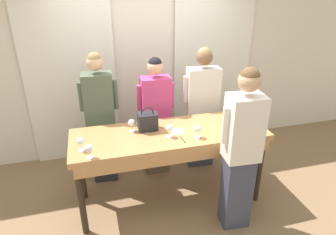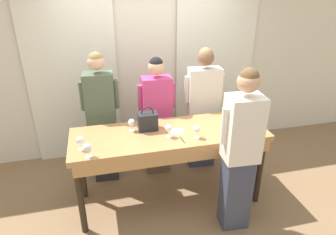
{
  "view_description": "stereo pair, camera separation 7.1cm",
  "coord_description": "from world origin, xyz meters",
  "px_view_note": "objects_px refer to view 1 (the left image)",
  "views": [
    {
      "loc": [
        -0.82,
        -2.93,
        2.57
      ],
      "look_at": [
        0.0,
        0.08,
        1.11
      ],
      "focal_mm": 32.0,
      "sensor_mm": 36.0,
      "label": 1
    },
    {
      "loc": [
        -0.75,
        -2.95,
        2.57
      ],
      "look_at": [
        0.0,
        0.08,
        1.11
      ],
      "focal_mm": 32.0,
      "sensor_mm": 36.0,
      "label": 2
    }
  ],
  "objects_px": {
    "wine_glass_center_right": "(80,141)",
    "guest_olive_jacket": "(101,119)",
    "tasting_bar": "(170,140)",
    "guest_cream_sweater": "(202,108)",
    "host_pouring": "(241,151)",
    "wine_glass_front_mid": "(235,127)",
    "wine_bottle": "(242,116)",
    "guest_pink_top": "(156,117)",
    "wine_glass_center_left": "(169,128)",
    "wine_glass_front_right": "(89,149)",
    "wine_glass_back_left": "(132,123)",
    "wine_glass_front_left": "(245,121)",
    "handbag": "(148,121)",
    "wine_glass_center_mid": "(197,129)"
  },
  "relations": [
    {
      "from": "wine_glass_front_mid",
      "to": "guest_olive_jacket",
      "type": "bearing_deg",
      "value": 147.31
    },
    {
      "from": "wine_bottle",
      "to": "wine_glass_center_left",
      "type": "bearing_deg",
      "value": -176.66
    },
    {
      "from": "wine_glass_center_mid",
      "to": "tasting_bar",
      "type": "bearing_deg",
      "value": 145.26
    },
    {
      "from": "tasting_bar",
      "to": "guest_cream_sweater",
      "type": "height_order",
      "value": "guest_cream_sweater"
    },
    {
      "from": "guest_cream_sweater",
      "to": "wine_glass_front_right",
      "type": "bearing_deg",
      "value": -148.08
    },
    {
      "from": "guest_olive_jacket",
      "to": "guest_cream_sweater",
      "type": "xyz_separation_m",
      "value": [
        1.39,
        0.0,
        -0.01
      ]
    },
    {
      "from": "wine_bottle",
      "to": "wine_glass_front_mid",
      "type": "height_order",
      "value": "wine_bottle"
    },
    {
      "from": "handbag",
      "to": "wine_glass_center_mid",
      "type": "xyz_separation_m",
      "value": [
        0.49,
        -0.33,
        -0.0
      ]
    },
    {
      "from": "wine_glass_back_left",
      "to": "guest_cream_sweater",
      "type": "bearing_deg",
      "value": 26.08
    },
    {
      "from": "wine_glass_center_right",
      "to": "guest_pink_top",
      "type": "xyz_separation_m",
      "value": [
        0.97,
        0.8,
        -0.2
      ]
    },
    {
      "from": "wine_glass_center_right",
      "to": "host_pouring",
      "type": "bearing_deg",
      "value": -15.39
    },
    {
      "from": "host_pouring",
      "to": "guest_cream_sweater",
      "type": "bearing_deg",
      "value": 87.7
    },
    {
      "from": "wine_glass_front_left",
      "to": "wine_glass_front_right",
      "type": "bearing_deg",
      "value": -175.18
    },
    {
      "from": "wine_glass_front_left",
      "to": "handbag",
      "type": "bearing_deg",
      "value": 164.65
    },
    {
      "from": "wine_glass_back_left",
      "to": "guest_olive_jacket",
      "type": "xyz_separation_m",
      "value": [
        -0.33,
        0.52,
        -0.14
      ]
    },
    {
      "from": "wine_glass_front_mid",
      "to": "wine_glass_front_right",
      "type": "relative_size",
      "value": 1.0
    },
    {
      "from": "guest_olive_jacket",
      "to": "wine_glass_front_right",
      "type": "bearing_deg",
      "value": -99.71
    },
    {
      "from": "wine_glass_back_left",
      "to": "wine_glass_front_left",
      "type": "bearing_deg",
      "value": -13.33
    },
    {
      "from": "wine_glass_front_mid",
      "to": "wine_glass_front_right",
      "type": "xyz_separation_m",
      "value": [
        -1.59,
        -0.05,
        0.0
      ]
    },
    {
      "from": "wine_bottle",
      "to": "wine_glass_front_mid",
      "type": "distance_m",
      "value": 0.28
    },
    {
      "from": "wine_glass_center_mid",
      "to": "handbag",
      "type": "bearing_deg",
      "value": 145.79
    },
    {
      "from": "wine_bottle",
      "to": "wine_glass_center_left",
      "type": "distance_m",
      "value": 0.92
    },
    {
      "from": "guest_pink_top",
      "to": "guest_cream_sweater",
      "type": "height_order",
      "value": "guest_cream_sweater"
    },
    {
      "from": "wine_glass_back_left",
      "to": "host_pouring",
      "type": "distance_m",
      "value": 1.25
    },
    {
      "from": "handbag",
      "to": "wine_glass_front_right",
      "type": "xyz_separation_m",
      "value": [
        -0.68,
        -0.44,
        -0.0
      ]
    },
    {
      "from": "wine_glass_center_left",
      "to": "host_pouring",
      "type": "xyz_separation_m",
      "value": [
        0.63,
        -0.48,
        -0.11
      ]
    },
    {
      "from": "wine_glass_front_mid",
      "to": "wine_bottle",
      "type": "bearing_deg",
      "value": 47.54
    },
    {
      "from": "wine_bottle",
      "to": "handbag",
      "type": "xyz_separation_m",
      "value": [
        -1.11,
        0.18,
        -0.02
      ]
    },
    {
      "from": "tasting_bar",
      "to": "wine_glass_center_left",
      "type": "relative_size",
      "value": 15.0
    },
    {
      "from": "host_pouring",
      "to": "wine_bottle",
      "type": "bearing_deg",
      "value": 62.22
    },
    {
      "from": "host_pouring",
      "to": "guest_pink_top",
      "type": "bearing_deg",
      "value": 116.2
    },
    {
      "from": "wine_glass_front_mid",
      "to": "guest_pink_top",
      "type": "xyz_separation_m",
      "value": [
        -0.7,
        0.92,
        -0.2
      ]
    },
    {
      "from": "wine_glass_center_mid",
      "to": "wine_glass_center_right",
      "type": "height_order",
      "value": "same"
    },
    {
      "from": "wine_bottle",
      "to": "guest_olive_jacket",
      "type": "xyz_separation_m",
      "value": [
        -1.62,
        0.71,
        -0.16
      ]
    },
    {
      "from": "wine_glass_center_left",
      "to": "wine_glass_center_mid",
      "type": "bearing_deg",
      "value": -17.78
    },
    {
      "from": "wine_glass_center_right",
      "to": "guest_pink_top",
      "type": "height_order",
      "value": "guest_pink_top"
    },
    {
      "from": "wine_glass_front_mid",
      "to": "guest_olive_jacket",
      "type": "height_order",
      "value": "guest_olive_jacket"
    },
    {
      "from": "handbag",
      "to": "wine_glass_front_left",
      "type": "xyz_separation_m",
      "value": [
        1.08,
        -0.3,
        -0.0
      ]
    },
    {
      "from": "tasting_bar",
      "to": "wine_glass_front_right",
      "type": "xyz_separation_m",
      "value": [
        -0.91,
        -0.29,
        0.2
      ]
    },
    {
      "from": "wine_glass_back_left",
      "to": "guest_cream_sweater",
      "type": "relative_size",
      "value": 0.08
    },
    {
      "from": "wine_bottle",
      "to": "handbag",
      "type": "bearing_deg",
      "value": 170.59
    },
    {
      "from": "wine_glass_center_right",
      "to": "guest_cream_sweater",
      "type": "bearing_deg",
      "value": 26.26
    },
    {
      "from": "wine_glass_front_mid",
      "to": "wine_glass_center_left",
      "type": "distance_m",
      "value": 0.74
    },
    {
      "from": "wine_glass_front_mid",
      "to": "wine_glass_center_right",
      "type": "bearing_deg",
      "value": 176.15
    },
    {
      "from": "guest_olive_jacket",
      "to": "wine_glass_center_mid",
      "type": "bearing_deg",
      "value": -40.55
    },
    {
      "from": "wine_glass_center_right",
      "to": "guest_olive_jacket",
      "type": "height_order",
      "value": "guest_olive_jacket"
    },
    {
      "from": "handbag",
      "to": "wine_glass_front_right",
      "type": "relative_size",
      "value": 1.9
    },
    {
      "from": "wine_glass_front_left",
      "to": "guest_olive_jacket",
      "type": "bearing_deg",
      "value": 152.76
    },
    {
      "from": "wine_glass_front_mid",
      "to": "guest_cream_sweater",
      "type": "distance_m",
      "value": 0.93
    },
    {
      "from": "wine_glass_front_mid",
      "to": "host_pouring",
      "type": "relative_size",
      "value": 0.08
    }
  ]
}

